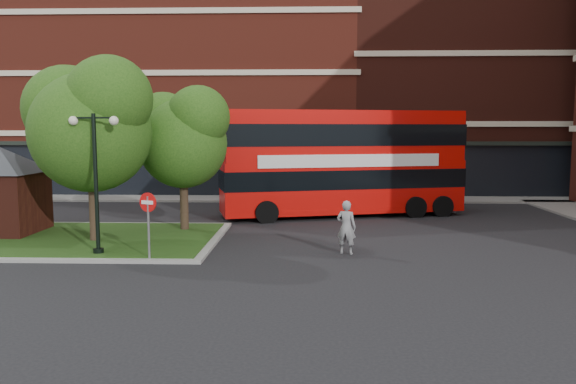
{
  "coord_description": "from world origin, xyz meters",
  "views": [
    {
      "loc": [
        1.79,
        -18.89,
        4.46
      ],
      "look_at": [
        1.07,
        3.04,
        2.0
      ],
      "focal_mm": 35.0,
      "sensor_mm": 36.0,
      "label": 1
    }
  ],
  "objects_px": {
    "woman": "(346,227)",
    "car_silver": "(262,188)",
    "car_white": "(425,190)",
    "bus": "(342,156)"
  },
  "relations": [
    {
      "from": "bus",
      "to": "woman",
      "type": "height_order",
      "value": "bus"
    },
    {
      "from": "woman",
      "to": "car_silver",
      "type": "relative_size",
      "value": 0.43
    },
    {
      "from": "bus",
      "to": "woman",
      "type": "bearing_deg",
      "value": -107.21
    },
    {
      "from": "bus",
      "to": "car_white",
      "type": "height_order",
      "value": "bus"
    },
    {
      "from": "bus",
      "to": "woman",
      "type": "distance_m",
      "value": 9.27
    },
    {
      "from": "woman",
      "to": "car_silver",
      "type": "height_order",
      "value": "woman"
    },
    {
      "from": "woman",
      "to": "car_silver",
      "type": "xyz_separation_m",
      "value": [
        -4.22,
        15.02,
        -0.2
      ]
    },
    {
      "from": "car_silver",
      "to": "car_white",
      "type": "bearing_deg",
      "value": -83.94
    },
    {
      "from": "car_silver",
      "to": "car_white",
      "type": "distance_m",
      "value": 10.13
    },
    {
      "from": "woman",
      "to": "car_white",
      "type": "height_order",
      "value": "woman"
    }
  ]
}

